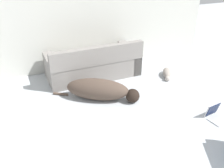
% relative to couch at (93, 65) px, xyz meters
% --- Properties ---
extents(wall_back, '(7.19, 0.06, 2.66)m').
position_rel_couch_xyz_m(wall_back, '(-0.40, 0.61, 1.06)').
color(wall_back, beige).
rests_on(wall_back, ground_plane).
extents(couch, '(2.05, 0.93, 0.81)m').
position_rel_couch_xyz_m(couch, '(0.00, 0.00, 0.00)').
color(couch, gray).
rests_on(couch, ground_plane).
extents(dog, '(1.53, 1.04, 0.41)m').
position_rel_couch_xyz_m(dog, '(-0.20, -0.99, -0.07)').
color(dog, '#4C3D33').
rests_on(dog, ground_plane).
extents(cat, '(0.38, 0.59, 0.17)m').
position_rel_couch_xyz_m(cat, '(1.52, -0.65, -0.19)').
color(cat, gray).
rests_on(cat, ground_plane).
extents(laptop_open, '(0.34, 0.35, 0.26)m').
position_rel_couch_xyz_m(laptop_open, '(1.40, -2.31, -0.19)').
color(laptop_open, '#B7B7BC').
rests_on(laptop_open, ground_plane).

